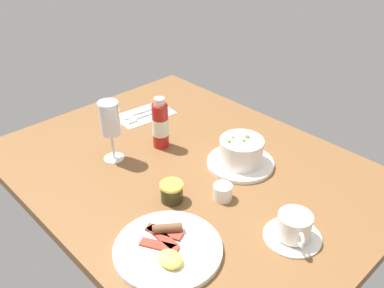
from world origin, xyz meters
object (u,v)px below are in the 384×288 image
(porridge_bowl, at_px, (241,153))
(coffee_cup, at_px, (294,228))
(cutlery_setting, at_px, (144,114))
(jam_jar, at_px, (172,192))
(sauce_bottle_red, at_px, (160,125))
(creamer_jug, at_px, (223,192))
(breakfast_plate, at_px, (168,249))
(wine_glass, at_px, (110,121))

(porridge_bowl, relative_size, coffee_cup, 1.44)
(cutlery_setting, xyz_separation_m, jam_jar, (-0.42, 0.24, 0.02))
(sauce_bottle_red, bearing_deg, cutlery_setting, -23.25)
(coffee_cup, distance_m, creamer_jug, 0.21)
(creamer_jug, relative_size, breakfast_plate, 0.23)
(porridge_bowl, bearing_deg, breakfast_plate, 106.70)
(cutlery_setting, height_order, breakfast_plate, breakfast_plate)
(cutlery_setting, distance_m, wine_glass, 0.31)
(coffee_cup, distance_m, jam_jar, 0.32)
(jam_jar, bearing_deg, wine_glass, -0.59)
(sauce_bottle_red, bearing_deg, porridge_bowl, -157.52)
(cutlery_setting, distance_m, creamer_jug, 0.53)
(coffee_cup, bearing_deg, jam_jar, 20.84)
(porridge_bowl, bearing_deg, sauce_bottle_red, 22.48)
(sauce_bottle_red, distance_m, breakfast_plate, 0.46)
(jam_jar, relative_size, sauce_bottle_red, 0.37)
(cutlery_setting, height_order, sauce_bottle_red, sauce_bottle_red)
(cutlery_setting, xyz_separation_m, breakfast_plate, (-0.55, 0.36, 0.01))
(breakfast_plate, bearing_deg, cutlery_setting, -33.32)
(porridge_bowl, bearing_deg, creamer_jug, 114.60)
(porridge_bowl, xyz_separation_m, jam_jar, (0.02, 0.25, -0.01))
(sauce_bottle_red, bearing_deg, wine_glass, 73.91)
(porridge_bowl, distance_m, jam_jar, 0.25)
(porridge_bowl, xyz_separation_m, breakfast_plate, (-0.11, 0.38, -0.03))
(porridge_bowl, xyz_separation_m, coffee_cup, (-0.28, 0.14, -0.01))
(wine_glass, bearing_deg, sauce_bottle_red, -106.09)
(coffee_cup, xyz_separation_m, wine_glass, (0.57, 0.11, 0.10))
(porridge_bowl, relative_size, wine_glass, 1.05)
(breakfast_plate, bearing_deg, creamer_jug, -79.01)
(creamer_jug, bearing_deg, coffee_cup, -176.28)
(cutlery_setting, relative_size, creamer_jug, 3.65)
(coffee_cup, bearing_deg, creamer_jug, 3.72)
(porridge_bowl, distance_m, cutlery_setting, 0.44)
(sauce_bottle_red, bearing_deg, creamer_jug, 170.47)
(porridge_bowl, distance_m, wine_glass, 0.39)
(cutlery_setting, bearing_deg, creamer_jug, 164.89)
(coffee_cup, height_order, jam_jar, coffee_cup)
(cutlery_setting, relative_size, breakfast_plate, 0.86)
(creamer_jug, bearing_deg, cutlery_setting, -15.11)
(coffee_cup, relative_size, breakfast_plate, 0.55)
(coffee_cup, height_order, wine_glass, wine_glass)
(cutlery_setting, bearing_deg, porridge_bowl, -178.12)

